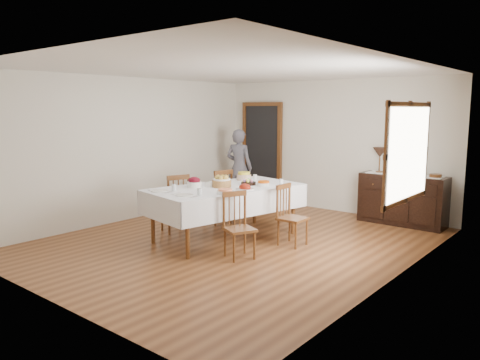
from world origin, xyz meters
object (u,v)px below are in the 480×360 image
Objects in this scene: person at (239,165)px; chair_right_far at (290,215)px; chair_right_near at (238,225)px; dining_table at (225,193)px; table_lamp at (380,153)px; sideboard at (402,200)px; chair_left_far at (219,196)px; chair_left_near at (176,203)px.

chair_right_far is at bearing 132.55° from person.
chair_right_far reaches higher than chair_right_near.
table_lamp is at bearing 74.66° from dining_table.
chair_right_near is 0.52× the size of person.
chair_right_near is (0.75, -0.60, -0.27)m from dining_table.
chair_right_far is 3.08m from person.
sideboard is at bearing 67.64° from dining_table.
chair_right_far is at bearing 93.16° from chair_left_far.
dining_table is 1.02m from chair_left_far.
table_lamp reaches higher than chair_left_near.
sideboard is at bearing 177.77° from person.
chair_right_far is (0.97, 0.36, -0.27)m from dining_table.
person is (-2.47, 1.80, 0.40)m from chair_right_far.
table_lamp is at bearing 147.40° from chair_left_far.
dining_table is 2.88× the size of chair_right_near.
chair_right_near is at bearing -100.59° from table_lamp.
person is at bearing -145.16° from chair_left_near.
chair_right_near is at bearing 63.01° from chair_left_far.
chair_right_far is at bearing 31.84° from dining_table.
sideboard is 0.86× the size of person.
dining_table is 2.66× the size of chair_left_near.
chair_right_far is at bearing -99.51° from table_lamp.
table_lamp reaches higher than chair_left_far.
chair_right_near is 0.99× the size of chair_right_far.
person is at bearing -169.61° from table_lamp.
chair_right_far is 2.48m from table_lamp.
chair_right_far reaches higher than dining_table.
chair_left_far is 0.57× the size of person.
chair_right_near is at bearing -26.93° from dining_table.
chair_left_near is 2.12× the size of table_lamp.
sideboard is at bearing 7.87° from chair_right_near.
sideboard is at bearing -20.04° from chair_right_far.
table_lamp is at bearing 179.00° from person.
person reaches higher than table_lamp.
chair_right_far is 0.62× the size of sideboard.
chair_right_far is (0.22, 0.95, 0.01)m from chair_right_near.
chair_right_far is (1.86, 0.59, -0.03)m from chair_left_near.
dining_table is 1.07m from chair_right_far.
dining_table is at bearing 124.95° from chair_left_near.
chair_right_near is at bearing 98.01° from chair_left_near.
sideboard is at bearing 142.03° from chair_left_far.
chair_left_far is at bearing 105.87° from person.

